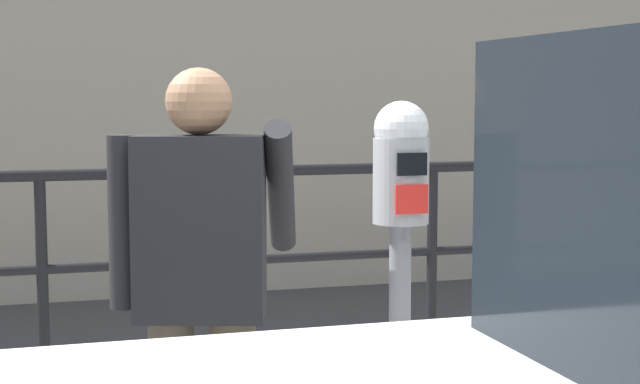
{
  "coord_description": "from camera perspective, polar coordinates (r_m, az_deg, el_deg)",
  "views": [
    {
      "loc": [
        -1.05,
        -2.57,
        1.65
      ],
      "look_at": [
        -0.23,
        0.33,
        1.34
      ],
      "focal_mm": 54.51,
      "sensor_mm": 36.0,
      "label": 1
    }
  ],
  "objects": [
    {
      "name": "backdrop_wall",
      "position": [
        8.18,
        -8.41,
        4.94
      ],
      "size": [
        32.0,
        0.5,
        3.07
      ],
      "primitive_type": "cube",
      "color": "#ADA38E",
      "rests_on": "ground"
    },
    {
      "name": "background_railing",
      "position": [
        5.34,
        -4.28,
        -1.85
      ],
      "size": [
        24.06,
        0.06,
        1.12
      ],
      "color": "black",
      "rests_on": "sidewalk_curb"
    },
    {
      "name": "pedestrian_at_meter",
      "position": [
        3.17,
        -6.98,
        -5.38
      ],
      "size": [
        0.68,
        0.48,
        1.59
      ],
      "rotation": [
        0.0,
        0.0,
        -0.28
      ],
      "color": "brown",
      "rests_on": "sidewalk_curb"
    },
    {
      "name": "parking_meter",
      "position": [
        3.08,
        4.75,
        -2.11
      ],
      "size": [
        0.18,
        0.19,
        1.49
      ],
      "rotation": [
        0.0,
        0.0,
        3.15
      ],
      "color": "slate",
      "rests_on": "sidewalk_curb"
    }
  ]
}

